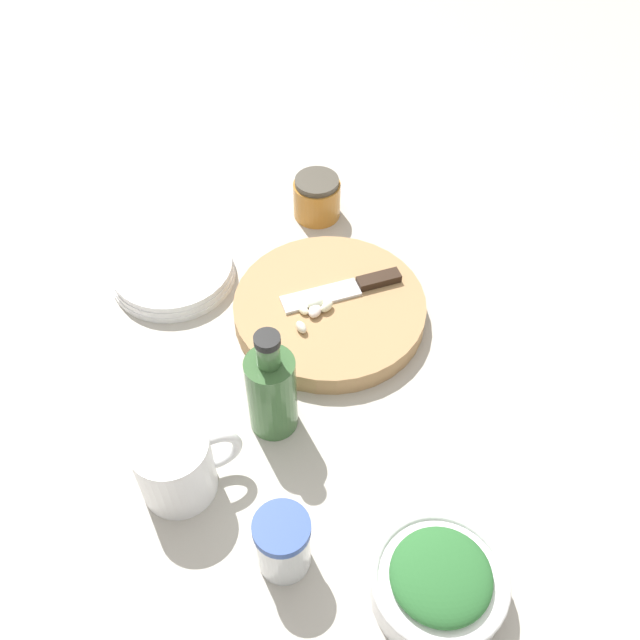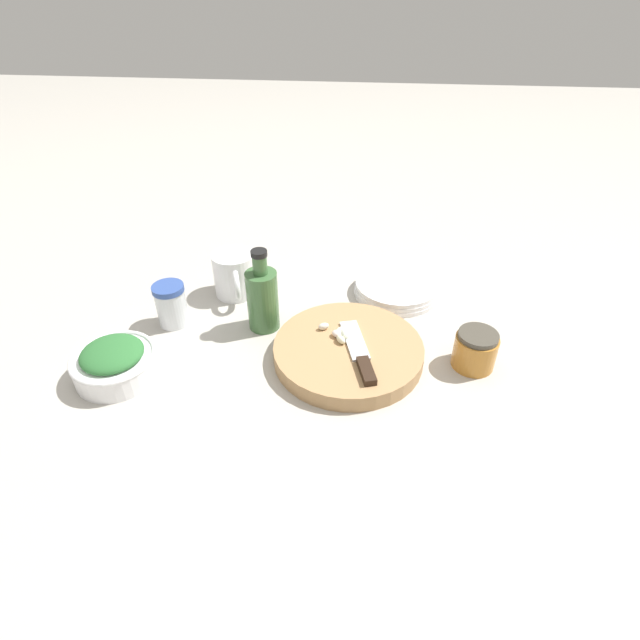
% 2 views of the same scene
% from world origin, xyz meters
% --- Properties ---
extents(ground_plane, '(5.00, 5.00, 0.00)m').
position_xyz_m(ground_plane, '(0.00, 0.00, 0.00)').
color(ground_plane, '#B2ADA3').
extents(cutting_board, '(0.28, 0.28, 0.03)m').
position_xyz_m(cutting_board, '(0.08, -0.06, 0.02)').
color(cutting_board, tan).
rests_on(cutting_board, ground_plane).
extents(chef_knife, '(0.08, 0.18, 0.01)m').
position_xyz_m(chef_knife, '(0.10, -0.09, 0.04)').
color(chef_knife, black).
rests_on(chef_knife, cutting_board).
extents(garlic_cloves, '(0.07, 0.06, 0.02)m').
position_xyz_m(garlic_cloves, '(0.06, -0.04, 0.04)').
color(garlic_cloves, silver).
rests_on(garlic_cloves, cutting_board).
extents(herb_bowl, '(0.15, 0.15, 0.07)m').
position_xyz_m(herb_bowl, '(-0.34, -0.15, 0.03)').
color(herb_bowl, white).
rests_on(herb_bowl, ground_plane).
extents(spice_jar, '(0.06, 0.06, 0.09)m').
position_xyz_m(spice_jar, '(-0.29, 0.01, 0.05)').
color(spice_jar, silver).
rests_on(spice_jar, ground_plane).
extents(coffee_mug, '(0.09, 0.13, 0.10)m').
position_xyz_m(coffee_mug, '(-0.19, 0.14, 0.05)').
color(coffee_mug, white).
rests_on(coffee_mug, ground_plane).
extents(plate_stack, '(0.19, 0.19, 0.03)m').
position_xyz_m(plate_stack, '(0.18, 0.18, 0.01)').
color(plate_stack, white).
rests_on(plate_stack, ground_plane).
extents(honey_jar, '(0.08, 0.08, 0.07)m').
position_xyz_m(honey_jar, '(0.32, -0.06, 0.04)').
color(honey_jar, '#BC7A2D').
rests_on(honey_jar, ground_plane).
extents(oil_bottle, '(0.06, 0.06, 0.18)m').
position_xyz_m(oil_bottle, '(-0.10, 0.02, 0.07)').
color(oil_bottle, '#3D6638').
rests_on(oil_bottle, ground_plane).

